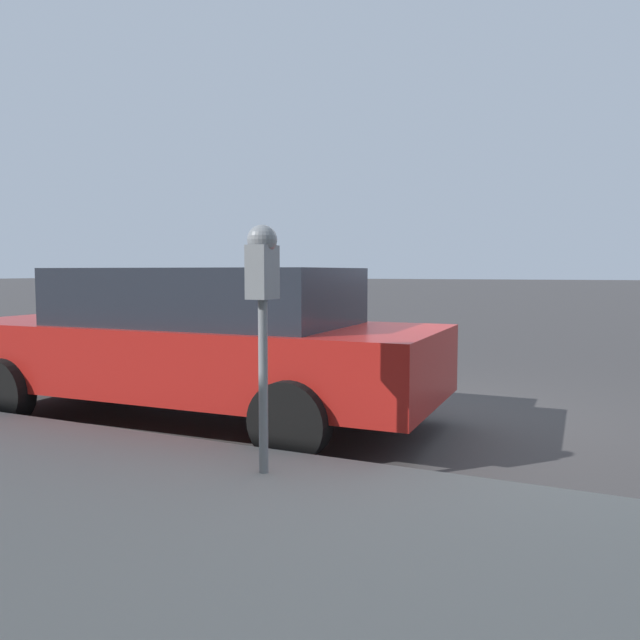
{
  "coord_description": "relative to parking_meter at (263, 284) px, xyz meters",
  "views": [
    {
      "loc": [
        -6.11,
        -1.72,
        1.46
      ],
      "look_at": [
        -2.37,
        0.0,
        1.14
      ],
      "focal_mm": 35.0,
      "sensor_mm": 36.0,
      "label": 1
    }
  ],
  "objects": [
    {
      "name": "ground_plane",
      "position": [
        2.69,
        -0.26,
        -1.38
      ],
      "size": [
        220.0,
        220.0,
        0.0
      ],
      "primitive_type": "plane",
      "color": "#3D3A3A"
    },
    {
      "name": "parking_meter",
      "position": [
        0.0,
        0.0,
        0.0
      ],
      "size": [
        0.21,
        0.19,
        1.59
      ],
      "color": "gray",
      "rests_on": "sidewalk"
    },
    {
      "name": "car_red",
      "position": [
        1.58,
        1.68,
        -0.59
      ],
      "size": [
        2.12,
        4.95,
        1.5
      ],
      "rotation": [
        0.0,
        0.0,
        0.03
      ],
      "color": "#B21E19",
      "rests_on": "ground_plane"
    }
  ]
}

